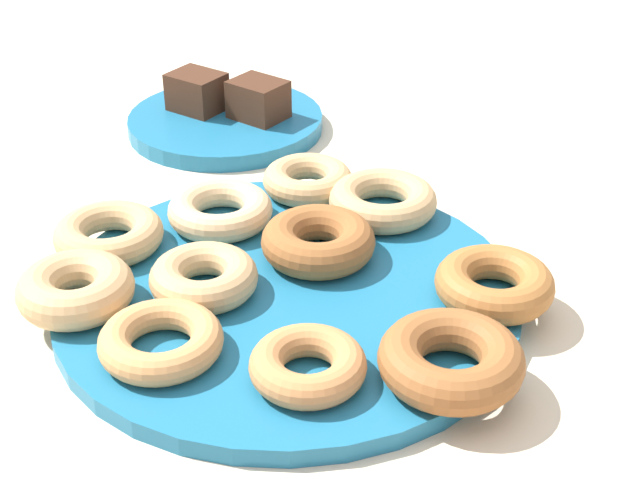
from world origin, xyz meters
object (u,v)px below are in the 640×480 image
Objects in this scene: donut_0 at (318,241)px; donut_2 at (383,200)px; donut_1 at (451,360)px; donut_4 at (494,284)px; donut_plate at (288,294)px; brownie_near at (197,92)px; donut_6 at (220,210)px; donut_3 at (204,277)px; donut_9 at (308,180)px; donut_7 at (308,365)px; donut_10 at (76,289)px; donut_8 at (109,234)px; cake_plate at (226,122)px; donut_5 at (161,341)px; brownie_far at (258,99)px.

donut_2 is (-0.02, 0.09, -0.00)m from donut_0.
donut_1 reaches higher than donut_4.
brownie_near is at bearing 161.52° from donut_plate.
donut_4 reaches higher than donut_6.
donut_plate is 0.06m from donut_3.
donut_3 is 1.51× the size of brownie_near.
donut_9 is 1.49× the size of brownie_near.
brownie_near is (-0.43, 0.16, 0.01)m from donut_7.
donut_7 is (0.14, -0.18, -0.00)m from donut_2.
donut_10 is (-0.04, -0.08, 0.00)m from donut_3.
donut_9 reaches higher than donut_7.
donut_3 is 0.34m from brownie_near.
donut_plate is at bearing -132.04° from donut_4.
donut_plate is at bearing 32.72° from donut_8.
cake_plate is (-0.23, 0.26, -0.02)m from donut_10.
donut_4 is 0.16m from donut_7.
donut_3 is at bearing -118.90° from donut_plate.
donut_5 is 0.40m from cake_plate.
donut_4 is 0.40m from cake_plate.
donut_2 is 0.08m from donut_9.
donut_0 is at bearing 115.34° from donut_plate.
donut_9 is 0.39× the size of cake_plate.
donut_5 is (0.05, -0.06, -0.00)m from donut_3.
donut_3 is (-0.18, -0.08, -0.00)m from donut_1.
donut_0 reaches higher than donut_4.
donut_9 is at bearing -2.92° from brownie_near.
donut_4 reaches higher than donut_8.
donut_1 is at bearing 9.67° from donut_plate.
donut_1 is 1.79× the size of brownie_far.
donut_8 is (-0.23, -0.03, 0.00)m from donut_7.
brownie_far is at bearing 125.68° from donut_10.
donut_plate is 3.66× the size of donut_1.
donut_2 is 0.18m from donut_3.
donut_1 is 1.24× the size of donut_7.
donut_8 is 1.63× the size of brownie_near.
donut_5 is at bearing -42.12° from brownie_far.
donut_1 reaches higher than cake_plate.
donut_2 is at bearing 22.39° from donut_9.
donut_10 reaches higher than donut_3.
donut_3 reaches higher than donut_6.
brownie_near is at bearing 147.21° from donut_5.
donut_7 is (0.08, 0.06, 0.00)m from donut_5.
donut_4 is 1.14× the size of donut_7.
donut_7 is 0.90× the size of donut_10.
donut_4 reaches higher than donut_9.
donut_1 reaches higher than donut_plate.
donut_10 reaches higher than donut_4.
donut_5 is at bearing -32.79° from brownie_near.
donut_3 is at bearing -39.87° from brownie_far.
brownie_near is at bearing -153.43° from cake_plate.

